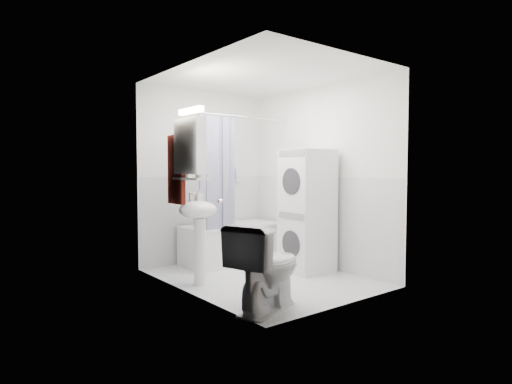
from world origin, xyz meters
TOP-DOWN VIEW (x-y plane):
  - floor at (0.00, 0.00)m, footprint 2.60×2.60m
  - room_walls at (0.00, 0.00)m, footprint 2.60×2.60m
  - wainscot at (0.00, 0.29)m, footprint 1.98×2.58m
  - door at (-0.95, -0.55)m, footprint 0.05×2.00m
  - bathtub at (0.21, 0.92)m, footprint 1.40×0.66m
  - tub_spout at (0.41, 1.25)m, footprint 0.04×0.12m
  - curtain_rod at (0.21, 0.65)m, footprint 1.58×0.02m
  - shower_curtain at (-0.21, 0.65)m, footprint 0.55×0.02m
  - sink at (-0.75, 0.19)m, footprint 0.44×0.37m
  - medicine_cabinet at (-0.90, 0.10)m, footprint 0.13×0.50m
  - shelf at (-0.89, 0.10)m, footprint 0.18×0.54m
  - shower_caddy at (0.46, 1.24)m, footprint 0.22×0.06m
  - towel at (-0.94, 0.35)m, footprint 0.07×0.33m
  - washer_dryer at (0.68, -0.09)m, footprint 0.59×0.58m
  - toilet at (-0.71, -0.95)m, footprint 0.92×0.70m
  - soap_pump at (-0.71, 0.25)m, footprint 0.08×0.17m
  - shelf_bottle at (-0.89, -0.05)m, footprint 0.07×0.18m
  - shelf_cup at (-0.89, 0.22)m, footprint 0.10×0.09m
  - shampoo_a at (0.35, 1.24)m, footprint 0.13×0.17m
  - shampoo_b at (0.47, 1.24)m, footprint 0.08×0.21m

SIDE VIEW (x-z plane):
  - floor at x=0.00m, z-range 0.00..0.00m
  - bathtub at x=0.21m, z-range 0.03..0.56m
  - toilet at x=-0.71m, z-range 0.00..0.80m
  - wainscot at x=0.00m, z-range -0.69..1.89m
  - sink at x=-0.75m, z-range 0.18..1.22m
  - washer_dryer at x=0.68m, z-range 0.00..1.55m
  - tub_spout at x=0.41m, z-range 0.84..0.87m
  - soap_pump at x=-0.71m, z-range 0.91..0.99m
  - door at x=-0.95m, z-range 0.00..2.00m
  - shower_caddy at x=0.46m, z-range 1.14..1.16m
  - shelf at x=-0.89m, z-range 1.19..1.21m
  - shampoo_b at x=0.47m, z-range 1.16..1.24m
  - shampoo_a at x=0.35m, z-range 1.16..1.29m
  - shelf_bottle at x=-0.89m, z-range 1.21..1.28m
  - shower_curtain at x=-0.21m, z-range 0.52..1.98m
  - shelf_cup at x=-0.89m, z-range 1.21..1.31m
  - towel at x=-0.94m, z-range 0.92..1.72m
  - room_walls at x=0.00m, z-range 0.19..2.79m
  - medicine_cabinet at x=-0.90m, z-range 1.21..1.92m
  - curtain_rod at x=0.21m, z-range 1.99..2.01m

